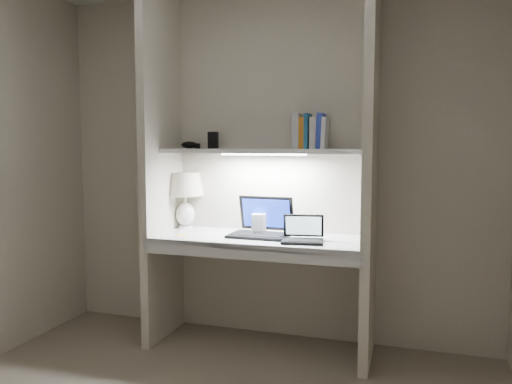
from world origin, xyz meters
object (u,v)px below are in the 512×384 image
at_px(table_lamp, 185,191).
at_px(laptop_netbook, 303,235).
at_px(speaker, 259,223).
at_px(book_row, 310,132).
at_px(laptop_main, 262,227).

height_order(table_lamp, laptop_netbook, table_lamp).
relative_size(laptop_netbook, speaker, 2.13).
bearing_deg(speaker, table_lamp, 154.00).
distance_m(speaker, book_row, 0.73).
bearing_deg(laptop_main, laptop_netbook, -21.79).
xyz_separation_m(laptop_main, laptop_netbook, (0.32, -0.14, -0.02)).
height_order(laptop_netbook, speaker, laptop_netbook).
height_order(table_lamp, speaker, table_lamp).
height_order(table_lamp, book_row, book_row).
distance_m(table_lamp, speaker, 0.63).
height_order(laptop_main, speaker, laptop_main).
bearing_deg(laptop_main, book_row, 21.71).
bearing_deg(laptop_main, speaker, 122.56).
xyz_separation_m(laptop_netbook, book_row, (-0.01, 0.25, 0.67)).
distance_m(laptop_main, speaker, 0.09).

